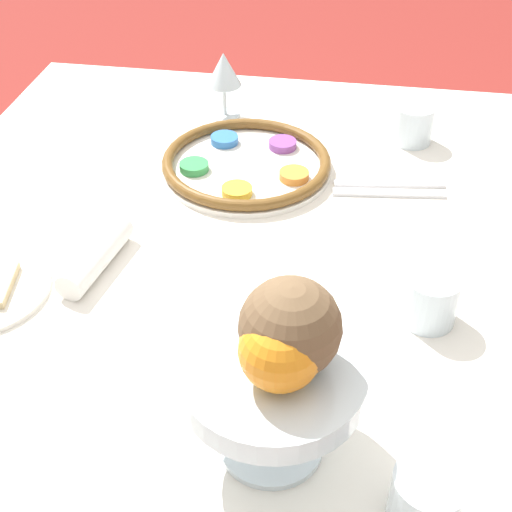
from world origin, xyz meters
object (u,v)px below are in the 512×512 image
at_px(napkin_roll, 96,256).
at_px(cup_mid, 430,299).
at_px(cup_far, 413,124).
at_px(fruit_stand, 272,385).
at_px(seder_plate, 246,163).
at_px(wine_glass, 224,72).
at_px(cup_near, 426,501).
at_px(orange_fruit, 280,351).
at_px(coconut, 290,327).

height_order(napkin_roll, cup_mid, cup_mid).
bearing_deg(cup_far, fruit_stand, -12.39).
xyz_separation_m(napkin_roll, cup_mid, (0.03, 0.48, 0.01)).
xyz_separation_m(seder_plate, fruit_stand, (0.59, 0.13, 0.09)).
distance_m(wine_glass, cup_near, 0.94).
xyz_separation_m(cup_near, cup_far, (-0.81, -0.00, 0.00)).
relative_size(wine_glass, napkin_roll, 0.80).
relative_size(seder_plate, orange_fruit, 3.61).
bearing_deg(seder_plate, fruit_stand, 12.52).
relative_size(coconut, cup_mid, 1.39).
xyz_separation_m(seder_plate, orange_fruit, (0.60, 0.14, 0.16)).
bearing_deg(cup_mid, wine_glass, -144.45).
bearing_deg(napkin_roll, cup_mid, 85.91).
bearing_deg(orange_fruit, napkin_roll, -133.19).
height_order(napkin_roll, cup_far, cup_far).
bearing_deg(cup_near, wine_glass, -156.25).
height_order(seder_plate, napkin_roll, napkin_roll).
height_order(fruit_stand, napkin_roll, fruit_stand).
height_order(cup_near, cup_mid, same).
bearing_deg(wine_glass, cup_mid, 35.55).
height_order(wine_glass, cup_near, wine_glass).
relative_size(coconut, cup_near, 1.39).
distance_m(cup_near, cup_far, 0.81).
relative_size(orange_fruit, napkin_roll, 0.51).
height_order(seder_plate, fruit_stand, fruit_stand).
height_order(coconut, cup_mid, coconut).
distance_m(fruit_stand, orange_fruit, 0.07).
relative_size(wine_glass, cup_near, 1.77).
height_order(fruit_stand, cup_near, fruit_stand).
xyz_separation_m(wine_glass, cup_near, (0.86, 0.38, -0.06)).
bearing_deg(napkin_roll, coconut, 49.73).
relative_size(fruit_stand, cup_mid, 2.66).
relative_size(coconut, cup_far, 1.39).
distance_m(coconut, napkin_roll, 0.45).
height_order(seder_plate, wine_glass, wine_glass).
relative_size(cup_near, cup_far, 1.00).
xyz_separation_m(napkin_roll, cup_near, (0.35, 0.47, 0.01)).
xyz_separation_m(seder_plate, cup_mid, (0.34, 0.31, 0.02)).
bearing_deg(fruit_stand, coconut, 114.63).
relative_size(wine_glass, orange_fruit, 1.58).
xyz_separation_m(seder_plate, coconut, (0.58, 0.15, 0.17)).
bearing_deg(cup_mid, cup_far, -177.95).
bearing_deg(wine_glass, seder_plate, 21.37).
height_order(orange_fruit, cup_far, orange_fruit).
xyz_separation_m(wine_glass, fruit_stand, (0.79, 0.21, 0.01)).
bearing_deg(cup_far, orange_fruit, -11.47).
relative_size(wine_glass, cup_mid, 1.77).
distance_m(fruit_stand, cup_near, 0.19).
height_order(seder_plate, coconut, coconut).
distance_m(orange_fruit, cup_far, 0.79).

